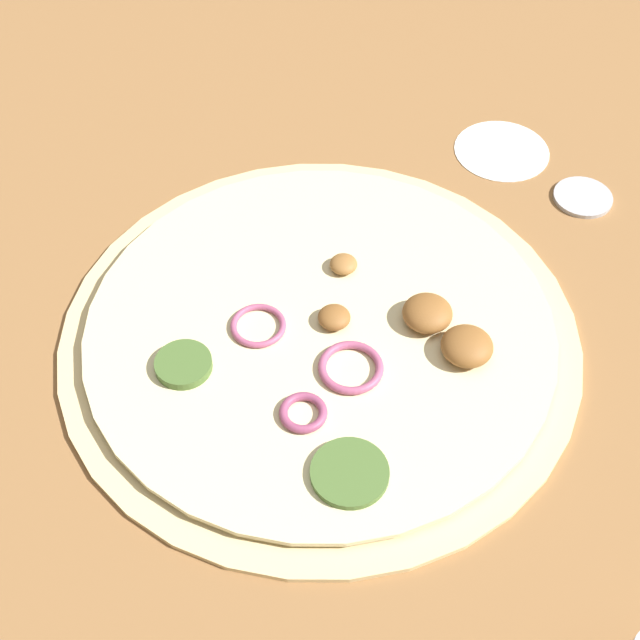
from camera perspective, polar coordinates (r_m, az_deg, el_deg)
name	(u,v)px	position (r m, az deg, el deg)	size (l,w,h in m)	color
ground_plane	(320,337)	(0.62, 0.00, -1.08)	(3.00, 3.00, 0.00)	olive
pizza	(323,333)	(0.62, 0.17, -0.82)	(0.36, 0.36, 0.03)	beige
loose_cap	(583,196)	(0.75, 16.50, 7.64)	(0.05, 0.05, 0.01)	#B2B2B7
flour_patch	(502,150)	(0.78, 11.55, 10.59)	(0.08, 0.08, 0.00)	white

